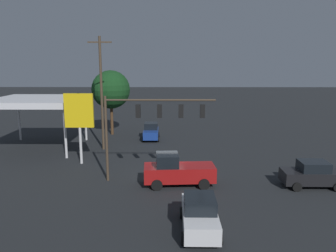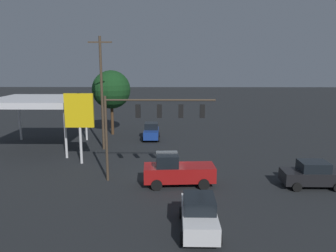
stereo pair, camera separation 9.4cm
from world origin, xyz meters
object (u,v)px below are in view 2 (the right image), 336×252
at_px(pickup_parked, 177,171).
at_px(hatchback_crossing, 151,132).
at_px(sedan_waiting, 199,214).
at_px(sedan_far, 313,174).
at_px(price_sign, 79,113).
at_px(traffic_signal_assembly, 151,117).
at_px(street_tree, 111,90).
at_px(utility_pole, 102,91).

distance_m(pickup_parked, hatchback_crossing, 15.09).
relative_size(sedan_waiting, sedan_far, 1.00).
bearing_deg(pickup_parked, sedan_far, 174.78).
bearing_deg(price_sign, pickup_parked, 148.39).
xyz_separation_m(traffic_signal_assembly, pickup_parked, (-1.97, 0.94, -3.86)).
xyz_separation_m(price_sign, street_tree, (-0.61, -12.35, 1.11)).
distance_m(traffic_signal_assembly, street_tree, 17.72).
xyz_separation_m(pickup_parked, sedan_far, (-9.89, 0.28, -0.16)).
xyz_separation_m(utility_pole, street_tree, (0.38, -7.35, -0.40)).
distance_m(traffic_signal_assembly, price_sign, 7.88).
height_order(sedan_far, street_tree, street_tree).
bearing_deg(hatchback_crossing, sedan_waiting, 9.21).
height_order(traffic_signal_assembly, utility_pole, utility_pole).
distance_m(price_sign, pickup_parked, 10.62).
bearing_deg(utility_pole, hatchback_crossing, -136.07).
height_order(traffic_signal_assembly, hatchback_crossing, traffic_signal_assembly).
height_order(price_sign, pickup_parked, price_sign).
distance_m(sedan_waiting, sedan_far, 10.92).
bearing_deg(street_tree, hatchback_crossing, 151.49).
xyz_separation_m(utility_pole, sedan_far, (-17.45, 10.54, -5.13)).
distance_m(price_sign, hatchback_crossing, 11.72).
distance_m(sedan_waiting, street_tree, 26.38).
bearing_deg(street_tree, sedan_far, 134.90).
bearing_deg(sedan_waiting, traffic_signal_assembly, -157.90).
xyz_separation_m(sedan_waiting, hatchback_crossing, (3.89, -21.56, -0.00)).
distance_m(utility_pole, price_sign, 5.31).
bearing_deg(pickup_parked, street_tree, -69.33).
relative_size(price_sign, sedan_far, 1.43).
bearing_deg(sedan_waiting, sedan_far, 126.68).
height_order(price_sign, sedan_waiting, price_sign).
bearing_deg(price_sign, sedan_far, 163.27).
xyz_separation_m(price_sign, hatchback_crossing, (-5.73, -9.57, -3.62)).
distance_m(utility_pole, sedan_far, 21.02).
distance_m(traffic_signal_assembly, sedan_waiting, 9.18).
relative_size(sedan_waiting, pickup_parked, 0.83).
bearing_deg(price_sign, sedan_waiting, 128.75).
height_order(utility_pole, sedan_waiting, utility_pole).
bearing_deg(sedan_waiting, utility_pole, -152.58).
height_order(price_sign, hatchback_crossing, price_sign).
bearing_deg(sedan_far, utility_pole, -30.47).
relative_size(traffic_signal_assembly, hatchback_crossing, 2.16).
relative_size(price_sign, street_tree, 0.78).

